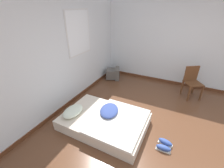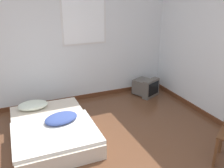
# 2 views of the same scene
# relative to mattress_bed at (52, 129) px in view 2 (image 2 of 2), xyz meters

# --- Properties ---
(wall_back) EXTENTS (7.37, 0.08, 2.60)m
(wall_back) POSITION_rel_mattress_bed_xyz_m (0.30, 1.26, 1.15)
(wall_back) COLOR silver
(wall_back) RESTS_ON ground_plane
(mattress_bed) EXTENTS (1.23, 1.77, 0.38)m
(mattress_bed) POSITION_rel_mattress_bed_xyz_m (0.00, 0.00, 0.00)
(mattress_bed) COLOR beige
(mattress_bed) RESTS_ON ground_plane
(crt_tv) EXTENTS (0.56, 0.58, 0.40)m
(crt_tv) POSITION_rel_mattress_bed_xyz_m (2.23, 0.87, 0.04)
(crt_tv) COLOR #56514C
(crt_tv) RESTS_ON ground_plane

